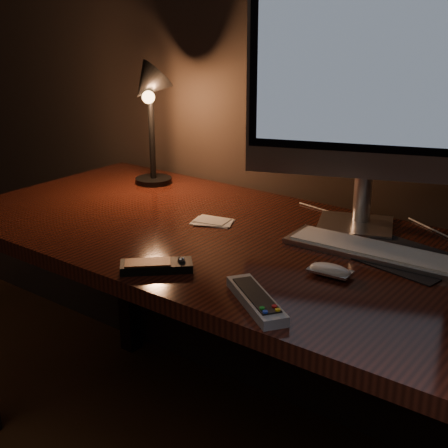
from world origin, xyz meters
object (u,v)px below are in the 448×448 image
Objects in this scene: desk at (250,273)px; mouse at (330,272)px; desk_lamp at (149,102)px; media_remote at (157,266)px; keyboard at (377,251)px; monitor at (364,87)px; tv_remote at (256,300)px.

mouse reaches higher than desk.
desk is 0.37m from mouse.
desk is 3.98× the size of desk_lamp.
desk_lamp reaches higher than mouse.
media_remote is (-0.01, -0.35, 0.14)m from desk.
keyboard is 0.18m from mouse.
monitor is 3.09× the size of tv_remote.
desk_lamp is (-0.48, 0.13, 0.40)m from desk.
tv_remote is at bearing -54.00° from desk.
monitor is at bearing 129.27° from keyboard.
tv_remote is 0.50× the size of desk_lamp.
desk is 0.64m from desk_lamp.
keyboard is 4.71× the size of mouse.
keyboard is 0.40m from tv_remote.
tv_remote is (0.27, -0.01, 0.00)m from media_remote.
keyboard is 2.21× the size of tv_remote.
media_remote is at bearing -151.45° from mouse.
monitor reaches higher than desk.
keyboard reaches higher than desk.
mouse is (0.31, -0.15, 0.14)m from desk.
desk_lamp is (-0.69, -0.04, -0.10)m from monitor.
mouse is (-0.03, -0.17, 0.00)m from keyboard.
keyboard is 0.87m from desk_lamp.
mouse is at bearing -102.66° from keyboard.
monitor is 3.99× the size of media_remote.
desk is 3.61× the size of keyboard.
desk is at bearing -162.40° from monitor.
desk_lamp is at bearing 164.68° from desk.
desk_lamp is (-0.47, 0.49, 0.26)m from media_remote.
tv_remote is at bearing -34.18° from desk_lamp.
monitor reaches higher than desk_lamp.
keyboard is at bearing 112.68° from tv_remote.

